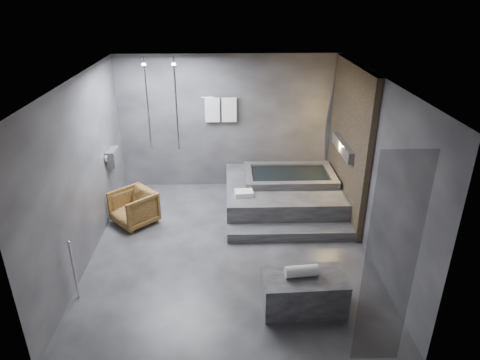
{
  "coord_description": "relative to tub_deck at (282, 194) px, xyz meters",
  "views": [
    {
      "loc": [
        -0.03,
        -6.07,
        4.02
      ],
      "look_at": [
        0.18,
        0.3,
        1.1
      ],
      "focal_mm": 32.0,
      "sensor_mm": 36.0,
      "label": 1
    }
  ],
  "objects": [
    {
      "name": "driftwood_chair",
      "position": [
        -2.79,
        -0.6,
        0.07
      ],
      "size": [
        0.98,
        0.98,
        0.64
      ],
      "primitive_type": "imported",
      "rotation": [
        0.0,
        0.0,
        -0.81
      ],
      "color": "#452B11",
      "rests_on": "ground"
    },
    {
      "name": "tub_deck",
      "position": [
        0.0,
        0.0,
        0.0
      ],
      "size": [
        2.2,
        2.0,
        0.5
      ],
      "primitive_type": "cube",
      "color": "#2F2F31",
      "rests_on": "ground"
    },
    {
      "name": "tub_step",
      "position": [
        0.0,
        -1.18,
        -0.16
      ],
      "size": [
        2.2,
        0.36,
        0.18
      ],
      "primitive_type": "cube",
      "color": "#2F2F31",
      "rests_on": "ground"
    },
    {
      "name": "concrete_bench",
      "position": [
        -0.07,
        -2.94,
        -0.0
      ],
      "size": [
        1.13,
        0.65,
        0.5
      ],
      "primitive_type": "cube",
      "rotation": [
        0.0,
        0.0,
        0.04
      ],
      "color": "#303032",
      "rests_on": "ground"
    },
    {
      "name": "room",
      "position": [
        -0.65,
        -1.21,
        1.48
      ],
      "size": [
        5.0,
        5.04,
        2.82
      ],
      "color": "#2A2A2D",
      "rests_on": "ground"
    },
    {
      "name": "deck_towel",
      "position": [
        -0.78,
        -0.52,
        0.29
      ],
      "size": [
        0.35,
        0.27,
        0.09
      ],
      "primitive_type": "cube",
      "rotation": [
        0.0,
        0.0,
        0.08
      ],
      "color": "white",
      "rests_on": "tub_deck"
    },
    {
      "name": "rolled_towel",
      "position": [
        -0.12,
        -2.92,
        0.33
      ],
      "size": [
        0.45,
        0.2,
        0.16
      ],
      "primitive_type": "cylinder",
      "rotation": [
        0.0,
        1.57,
        0.11
      ],
      "color": "white",
      "rests_on": "concrete_bench"
    }
  ]
}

